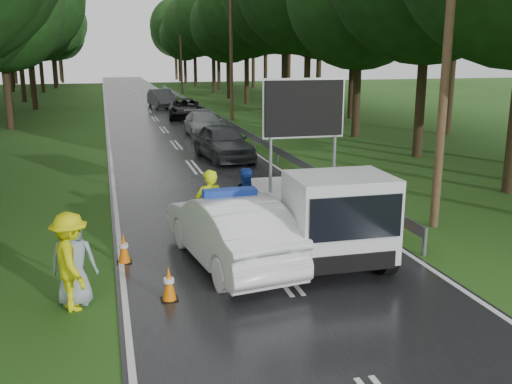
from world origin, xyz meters
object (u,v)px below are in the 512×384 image
object	(u,v)px
work_truck	(320,211)
queue_car_third	(185,108)
police_sedan	(230,230)
officer	(210,208)
queue_car_second	(204,124)
barrier	(237,210)
civilian	(248,202)
queue_car_fourth	(161,99)
queue_car_first	(223,142)

from	to	relation	value
work_truck	queue_car_third	world-z (taller)	work_truck
police_sedan	work_truck	world-z (taller)	work_truck
officer	queue_car_second	xyz separation A→B (m)	(3.13, 18.99, -0.29)
queue_car_second	queue_car_third	bearing A→B (deg)	88.97
barrier	queue_car_third	distance (m)	27.90
work_truck	barrier	distance (m)	2.42
civilian	officer	bearing A→B (deg)	-161.40
queue_car_third	queue_car_fourth	bearing A→B (deg)	102.11
barrier	civilian	world-z (taller)	civilian
barrier	officer	world-z (taller)	officer
work_truck	barrier	world-z (taller)	work_truck
queue_car_first	queue_car_fourth	xyz separation A→B (m)	(-0.24, 25.12, -0.01)
police_sedan	queue_car_third	size ratio (longest dim) A/B	1.01
officer	queue_car_third	world-z (taller)	officer
civilian	queue_car_third	world-z (taller)	civilian
queue_car_first	queue_car_third	xyz separation A→B (m)	(0.61, 16.76, -0.10)
work_truck	civilian	distance (m)	2.32
queue_car_first	queue_car_second	size ratio (longest dim) A/B	0.98
queue_car_first	queue_car_fourth	size ratio (longest dim) A/B	0.98
work_truck	queue_car_fourth	distance (m)	37.95
civilian	queue_car_fourth	xyz separation A→B (m)	(1.33, 36.01, -0.13)
officer	queue_car_first	size ratio (longest dim) A/B	0.42
barrier	queue_car_fourth	world-z (taller)	queue_car_fourth
work_truck	queue_car_first	distance (m)	12.84
barrier	queue_car_fourth	distance (m)	36.19
police_sedan	queue_car_third	distance (m)	29.73
barrier	queue_car_second	world-z (taller)	queue_car_second
civilian	queue_car_fourth	distance (m)	36.04
officer	queue_car_fourth	bearing A→B (deg)	-100.78
police_sedan	officer	distance (m)	1.34
work_truck	queue_car_second	world-z (taller)	work_truck
barrier	queue_car_second	xyz separation A→B (m)	(2.31, 18.53, -0.06)
officer	queue_car_first	world-z (taller)	officer
queue_car_first	queue_car_fourth	bearing A→B (deg)	84.21
officer	queue_car_third	bearing A→B (deg)	-103.64
officer	civilian	size ratio (longest dim) A/B	1.08
police_sedan	barrier	size ratio (longest dim) A/B	2.18
police_sedan	civilian	distance (m)	2.12
officer	civilian	bearing A→B (deg)	-158.97
work_truck	queue_car_third	distance (m)	29.61
queue_car_third	queue_car_first	bearing A→B (deg)	-85.83
barrier	queue_car_second	distance (m)	18.67
barrier	officer	distance (m)	0.96
work_truck	civilian	xyz separation A→B (m)	(-1.25, 1.94, -0.19)
officer	queue_car_second	distance (m)	19.25
civilian	barrier	bearing A→B (deg)	-166.40
queue_car_third	queue_car_fourth	world-z (taller)	queue_car_fourth
work_truck	queue_car_fourth	world-z (taller)	work_truck
police_sedan	queue_car_fourth	size ratio (longest dim) A/B	1.07
work_truck	officer	bearing A→B (deg)	151.79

